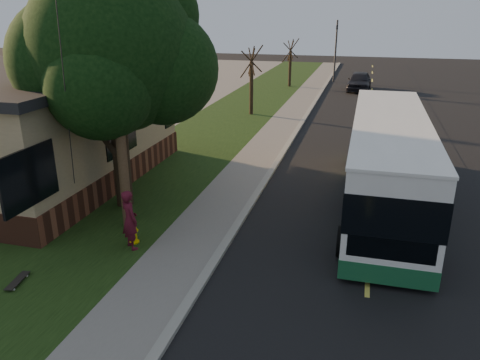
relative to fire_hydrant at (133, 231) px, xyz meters
The scene contains 17 objects.
ground 2.64m from the fire_hydrant, ahead, with size 120.00×120.00×0.00m, color black.
road 11.99m from the fire_hydrant, 56.58° to the left, with size 8.00×80.00×0.01m, color black.
curb 10.34m from the fire_hydrant, 75.43° to the left, with size 0.25×80.00×0.12m, color gray.
sidewalk 10.13m from the fire_hydrant, 80.91° to the left, with size 2.00×80.00×0.08m, color slate.
grass_verge 10.19m from the fire_hydrant, 100.76° to the left, with size 5.00×80.00×0.07m, color black.
building_lot 15.55m from the fire_hydrant, 139.96° to the left, with size 15.00×80.00×0.04m, color slate.
fire_hydrant is the anchor object (origin of this frame).
utility_pole 4.37m from the fire_hydrant, 125.38° to the left, with size 2.86×3.21×9.07m.
leafy_tree 5.65m from the fire_hydrant, 120.67° to the left, with size 6.30×6.00×7.80m.
bare_tree_near 18.10m from the fire_hydrant, 92.86° to the left, with size 1.38×1.21×4.31m.
bare_tree_far 30.04m from the fire_hydrant, 90.76° to the left, with size 1.38×1.21×4.03m.
traffic_signal 34.25m from the fire_hydrant, 84.79° to the left, with size 0.18×0.22×5.50m.
transit_bus 8.73m from the fire_hydrant, 35.55° to the left, with size 2.61×11.30×3.06m.
skateboarder 0.60m from the fire_hydrant, 71.42° to the right, with size 0.63×0.42×1.74m, color #4A0E1D.
skateboard_main 3.25m from the fire_hydrant, 123.38° to the right, with size 0.36×0.89×0.08m.
dumpster 11.02m from the fire_hydrant, 126.63° to the left, with size 1.82×1.67×1.30m.
distant_car 30.28m from the fire_hydrant, 79.51° to the left, with size 1.82×4.52×1.54m, color black.
Camera 1 is at (3.54, -10.91, 6.46)m, focal length 35.00 mm.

